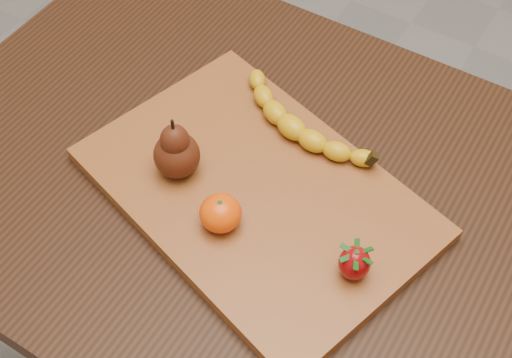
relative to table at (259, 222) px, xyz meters
The scene contains 6 objects.
table is the anchor object (origin of this frame).
cutting_board 0.11m from the table, 67.19° to the right, with size 0.45×0.30×0.02m, color brown.
banana 0.16m from the table, 87.46° to the left, with size 0.21×0.05×0.03m, color #C89709, non-canonical shape.
pear 0.20m from the table, 150.78° to the right, with size 0.06×0.06×0.10m, color #42180A, non-canonical shape.
mandarin 0.17m from the table, 88.80° to the right, with size 0.05×0.05×0.05m, color #DF4202.
strawberry 0.24m from the table, 22.16° to the right, with size 0.04×0.04×0.05m, color #870308, non-canonical shape.
Camera 1 is at (0.31, -0.50, 1.53)m, focal length 50.00 mm.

